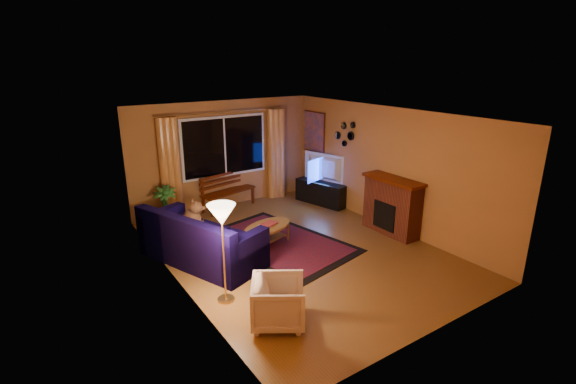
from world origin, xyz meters
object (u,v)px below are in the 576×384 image
bench (229,200)px  floor_lamp (224,254)px  coffee_table (268,235)px  tv_console (322,192)px  armchair (279,300)px  sofa (201,236)px

bench → floor_lamp: size_ratio=0.91×
coffee_table → tv_console: 2.69m
bench → armchair: (-1.45, -4.47, 0.15)m
armchair → floor_lamp: (-0.35, 0.90, 0.40)m
bench → armchair: size_ratio=1.93×
coffee_table → sofa: bearing=175.6°
floor_lamp → armchair: bearing=-68.8°
sofa → armchair: (0.13, -2.29, -0.10)m
armchair → floor_lamp: size_ratio=0.47×
bench → floor_lamp: 4.03m
sofa → armchair: 2.30m
armchair → coffee_table: size_ratio=0.65×
armchair → coffee_table: 2.48m
sofa → coffee_table: size_ratio=2.07×
tv_console → bench: bearing=140.7°
tv_console → coffee_table: bearing=-165.0°
bench → coffee_table: size_ratio=1.25×
coffee_table → armchair: bearing=-117.7°
bench → tv_console: tv_console is taller
floor_lamp → coffee_table: bearing=40.7°
sofa → tv_console: 3.84m
bench → floor_lamp: (-1.80, -3.56, 0.54)m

